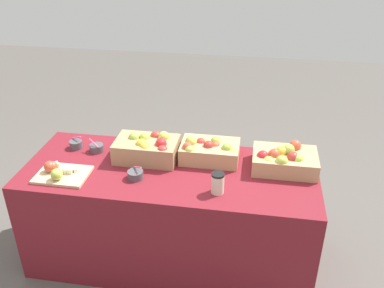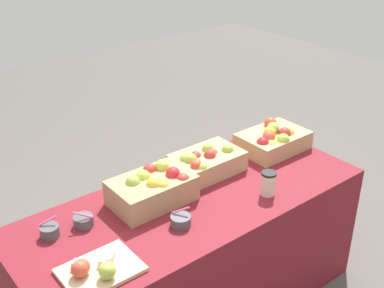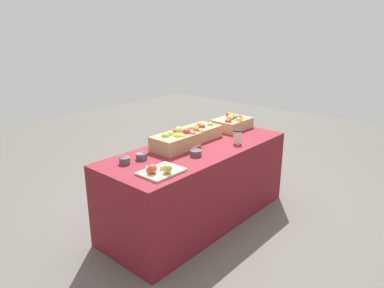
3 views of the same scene
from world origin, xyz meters
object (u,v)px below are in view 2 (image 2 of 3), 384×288
Objects in this scene: apple_crate_middle at (207,161)px; coffee_cup at (268,183)px; sample_bowl_mid at (181,221)px; sample_bowl_far at (50,231)px; sample_bowl_near at (83,221)px; cutting_board_front at (96,269)px; apple_crate_right at (153,188)px; apple_crate_left at (273,140)px.

coffee_cup is (0.10, -0.37, -0.00)m from apple_crate_middle.
coffee_cup reaches higher than sample_bowl_mid.
apple_crate_middle is 4.05× the size of sample_bowl_far.
cutting_board_front is at bearing -109.28° from sample_bowl_near.
cutting_board_front is at bearing -158.15° from apple_crate_middle.
sample_bowl_near is 0.95m from coffee_cup.
cutting_board_front is (-0.50, -0.30, -0.05)m from apple_crate_right.
cutting_board_front is at bearing -167.26° from apple_crate_left.
apple_crate_left is 1.43m from sample_bowl_far.
apple_crate_right reaches higher than sample_bowl_far.
sample_bowl_far is at bearing 160.16° from coffee_cup.
apple_crate_middle is 0.41m from apple_crate_right.
apple_crate_right is 1.28× the size of cutting_board_front.
sample_bowl_mid is at bearing -38.34° from sample_bowl_near.
apple_crate_middle is 0.93× the size of apple_crate_right.
apple_crate_right reaches higher than sample_bowl_mid.
apple_crate_middle is at bearing -0.08° from sample_bowl_far.
sample_bowl_far is (-0.04, 0.36, -0.00)m from cutting_board_front.
coffee_cup is at bearing -139.83° from apple_crate_left.
apple_crate_left reaches higher than coffee_cup.
apple_crate_middle is 0.52m from sample_bowl_mid.
sample_bowl_far is (-0.94, 0.00, -0.04)m from apple_crate_middle.
cutting_board_front is at bearing -83.53° from sample_bowl_far.
sample_bowl_mid reaches higher than cutting_board_front.
apple_crate_left reaches higher than cutting_board_front.
apple_crate_right is 4.19× the size of sample_bowl_mid.
coffee_cup is at bearing -19.84° from sample_bowl_far.
apple_crate_right is at bearing 31.56° from cutting_board_front.
apple_crate_right is at bearing 86.59° from sample_bowl_mid.
apple_crate_middle reaches higher than sample_bowl_near.
sample_bowl_near reaches higher than cutting_board_front.
coffee_cup reaches higher than cutting_board_front.
apple_crate_left is 4.18× the size of sample_bowl_near.
sample_bowl_near is at bearing -7.79° from sample_bowl_far.
apple_crate_right is at bearing 147.87° from coffee_cup.
sample_bowl_far is 1.11m from coffee_cup.
apple_crate_left is 4.30× the size of sample_bowl_far.
cutting_board_front is 3.27× the size of sample_bowl_mid.
sample_bowl_near is 0.16m from sample_bowl_far.
apple_crate_middle is 3.93× the size of sample_bowl_near.
coffee_cup is at bearing -75.02° from apple_crate_middle.
cutting_board_front is at bearing -173.49° from sample_bowl_mid.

